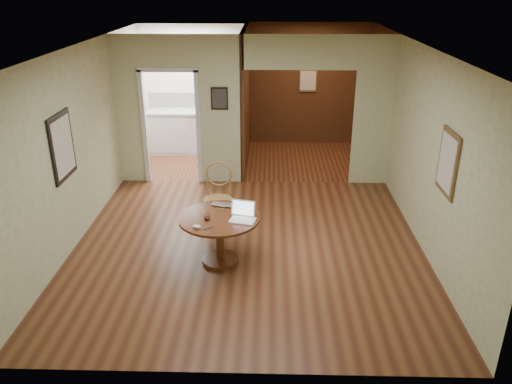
{
  "coord_description": "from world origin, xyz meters",
  "views": [
    {
      "loc": [
        0.29,
        -6.29,
        3.59
      ],
      "look_at": [
        0.12,
        -0.2,
        0.95
      ],
      "focal_mm": 35.0,
      "sensor_mm": 36.0,
      "label": 1
    }
  ],
  "objects_px": {
    "dining_table": "(220,229)",
    "closed_laptop": "(222,206)",
    "chair": "(218,192)",
    "open_laptop": "(243,214)"
  },
  "relations": [
    {
      "from": "open_laptop",
      "to": "closed_laptop",
      "type": "distance_m",
      "value": 0.46
    },
    {
      "from": "open_laptop",
      "to": "closed_laptop",
      "type": "height_order",
      "value": "open_laptop"
    },
    {
      "from": "dining_table",
      "to": "chair",
      "type": "bearing_deg",
      "value": 96.33
    },
    {
      "from": "dining_table",
      "to": "chair",
      "type": "distance_m",
      "value": 1.07
    },
    {
      "from": "dining_table",
      "to": "closed_laptop",
      "type": "bearing_deg",
      "value": 87.17
    },
    {
      "from": "chair",
      "to": "closed_laptop",
      "type": "bearing_deg",
      "value": -77.42
    },
    {
      "from": "open_laptop",
      "to": "closed_laptop",
      "type": "bearing_deg",
      "value": 144.69
    },
    {
      "from": "dining_table",
      "to": "open_laptop",
      "type": "distance_m",
      "value": 0.4
    },
    {
      "from": "dining_table",
      "to": "chair",
      "type": "height_order",
      "value": "chair"
    },
    {
      "from": "chair",
      "to": "closed_laptop",
      "type": "distance_m",
      "value": 0.78
    }
  ]
}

